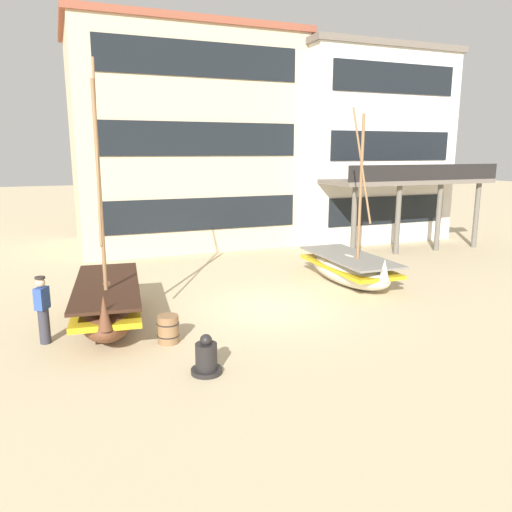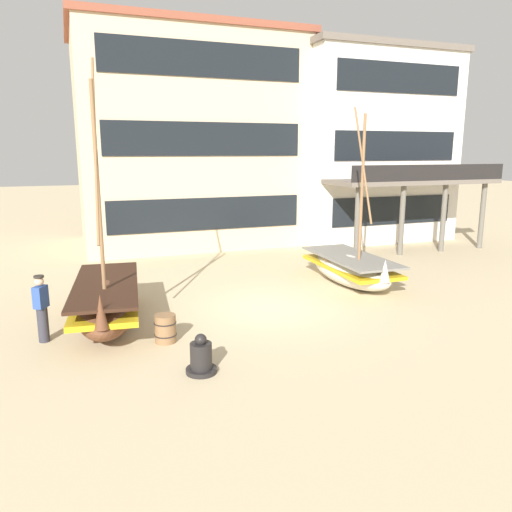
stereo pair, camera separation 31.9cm
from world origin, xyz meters
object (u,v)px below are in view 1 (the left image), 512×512
(fisherman_by_hull, at_px, (43,311))
(wooden_barrel, at_px, (168,329))
(fishing_boat_centre_large, at_px, (108,302))
(capstan_winch, at_px, (206,358))
(harbor_building_main, at_px, (185,140))
(fishing_boat_near_left, at_px, (349,268))
(harbor_building_annex, at_px, (357,147))

(fisherman_by_hull, height_order, wooden_barrel, fisherman_by_hull)
(fishing_boat_centre_large, distance_m, wooden_barrel, 2.25)
(fishing_boat_centre_large, xyz_separation_m, wooden_barrel, (1.23, -1.86, -0.30))
(capstan_winch, xyz_separation_m, harbor_building_main, (3.46, 15.44, 4.81))
(fishing_boat_near_left, height_order, harbor_building_annex, harbor_building_annex)
(fishing_boat_centre_large, relative_size, capstan_winch, 7.96)
(fishing_boat_near_left, distance_m, capstan_winch, 8.50)
(fishing_boat_centre_large, xyz_separation_m, fisherman_by_hull, (-1.58, -0.76, 0.18))
(harbor_building_main, height_order, harbor_building_annex, harbor_building_main)
(fishing_boat_centre_large, distance_m, capstan_winch, 4.19)
(harbor_building_annex, bearing_deg, fisherman_by_hull, -145.34)
(fishing_boat_near_left, distance_m, wooden_barrel, 7.82)
(fishing_boat_near_left, height_order, harbor_building_main, harbor_building_main)
(wooden_barrel, distance_m, harbor_building_annex, 18.36)
(fisherman_by_hull, bearing_deg, wooden_barrel, -21.27)
(fishing_boat_centre_large, distance_m, fisherman_by_hull, 1.76)
(fishing_boat_centre_large, height_order, harbor_building_main, harbor_building_main)
(harbor_building_main, bearing_deg, capstan_winch, -102.63)
(fishing_boat_near_left, xyz_separation_m, capstan_winch, (-6.75, -5.15, -0.24))
(fisherman_by_hull, bearing_deg, harbor_building_annex, 34.66)
(fishing_boat_centre_large, distance_m, harbor_building_main, 13.42)
(fishing_boat_centre_large, bearing_deg, capstan_winch, -67.12)
(fishing_boat_near_left, distance_m, harbor_building_annex, 11.54)
(fisherman_by_hull, relative_size, wooden_barrel, 2.41)
(capstan_winch, relative_size, harbor_building_main, 0.08)
(fishing_boat_centre_large, xyz_separation_m, capstan_winch, (1.63, -3.85, -0.32))
(capstan_winch, relative_size, harbor_building_annex, 0.09)
(fishing_boat_near_left, xyz_separation_m, harbor_building_main, (-3.29, 10.29, 4.57))
(wooden_barrel, distance_m, harbor_building_main, 14.78)
(fishing_boat_centre_large, relative_size, fisherman_by_hull, 4.12)
(fisherman_by_hull, xyz_separation_m, harbor_building_main, (6.67, 12.35, 4.31))
(capstan_winch, bearing_deg, harbor_building_main, 77.37)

